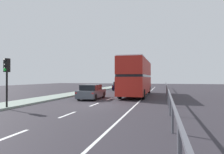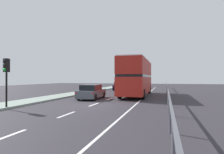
{
  "view_description": "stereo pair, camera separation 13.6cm",
  "coord_description": "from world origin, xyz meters",
  "px_view_note": "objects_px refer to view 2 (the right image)",
  "views": [
    {
      "loc": [
        5.24,
        -14.36,
        2.04
      ],
      "look_at": [
        -0.0,
        5.23,
        2.17
      ],
      "focal_mm": 31.46,
      "sensor_mm": 36.0,
      "label": 1
    },
    {
      "loc": [
        5.37,
        -14.33,
        2.04
      ],
      "look_at": [
        -0.0,
        5.23,
        2.17
      ],
      "focal_mm": 31.46,
      "sensor_mm": 36.0,
      "label": 2
    }
  ],
  "objects_px": {
    "double_decker_bus_red": "(137,76)",
    "sedan_car_ahead": "(120,86)",
    "hatchback_car_near": "(92,92)",
    "traffic_signal_pole": "(6,71)"
  },
  "relations": [
    {
      "from": "double_decker_bus_red",
      "to": "hatchback_car_near",
      "type": "xyz_separation_m",
      "value": [
        -3.83,
        -4.67,
        -1.57
      ]
    },
    {
      "from": "hatchback_car_near",
      "to": "sedan_car_ahead",
      "type": "distance_m",
      "value": 14.42
    },
    {
      "from": "hatchback_car_near",
      "to": "sedan_car_ahead",
      "type": "bearing_deg",
      "value": 89.36
    },
    {
      "from": "double_decker_bus_red",
      "to": "sedan_car_ahead",
      "type": "relative_size",
      "value": 2.6
    },
    {
      "from": "double_decker_bus_red",
      "to": "hatchback_car_near",
      "type": "bearing_deg",
      "value": -129.59
    },
    {
      "from": "sedan_car_ahead",
      "to": "hatchback_car_near",
      "type": "bearing_deg",
      "value": -90.36
    },
    {
      "from": "double_decker_bus_red",
      "to": "sedan_car_ahead",
      "type": "bearing_deg",
      "value": 113.17
    },
    {
      "from": "double_decker_bus_red",
      "to": "traffic_signal_pole",
      "type": "relative_size",
      "value": 3.41
    },
    {
      "from": "hatchback_car_near",
      "to": "traffic_signal_pole",
      "type": "bearing_deg",
      "value": -114.59
    },
    {
      "from": "double_decker_bus_red",
      "to": "sedan_car_ahead",
      "type": "xyz_separation_m",
      "value": [
        -4.22,
        9.74,
        -1.56
      ]
    }
  ]
}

